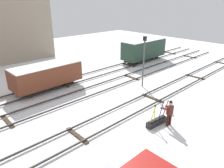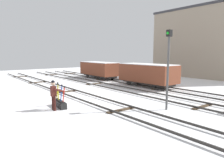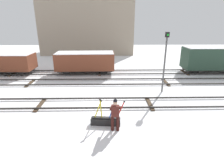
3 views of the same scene
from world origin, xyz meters
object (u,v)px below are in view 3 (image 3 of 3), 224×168
(rail_worker, at_px, (115,113))
(freight_car_mid_siding, at_px, (85,61))
(signal_post, at_px, (165,57))
(switch_lever_frame, at_px, (106,120))
(freight_car_near_switch, at_px, (3,62))
(freight_car_far_end, at_px, (214,58))

(rail_worker, distance_m, freight_car_mid_siding, 10.60)
(rail_worker, relative_size, signal_post, 0.38)
(switch_lever_frame, distance_m, freight_car_near_switch, 14.21)
(signal_post, relative_size, freight_car_mid_siding, 0.76)
(freight_car_mid_siding, relative_size, freight_car_near_switch, 0.97)
(signal_post, bearing_deg, freight_car_far_end, 38.17)
(freight_car_far_end, height_order, freight_car_near_switch, freight_car_far_end)
(switch_lever_frame, bearing_deg, freight_car_near_switch, 142.36)
(switch_lever_frame, bearing_deg, freight_car_far_end, 47.67)
(freight_car_mid_siding, bearing_deg, freight_car_near_switch, 178.86)
(rail_worker, height_order, freight_car_mid_siding, freight_car_mid_siding)
(switch_lever_frame, bearing_deg, rail_worker, -42.48)
(freight_car_mid_siding, bearing_deg, signal_post, -40.48)
(rail_worker, distance_m, freight_car_near_switch, 14.87)
(freight_car_mid_siding, xyz_separation_m, freight_car_near_switch, (-8.14, -0.00, -0.05))
(rail_worker, bearing_deg, freight_car_near_switch, 142.14)
(rail_worker, xyz_separation_m, signal_post, (3.75, 5.04, 1.71))
(switch_lever_frame, distance_m, freight_car_mid_siding, 10.03)
(signal_post, distance_m, freight_car_near_switch, 15.49)
(rail_worker, height_order, freight_car_far_end, freight_car_far_end)
(rail_worker, relative_size, freight_car_far_end, 0.28)
(rail_worker, distance_m, signal_post, 6.51)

